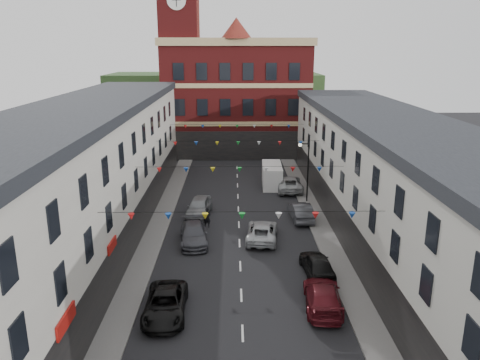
{
  "coord_description": "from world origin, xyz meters",
  "views": [
    {
      "loc": [
        -0.46,
        -29.87,
        14.76
      ],
      "look_at": [
        0.09,
        7.53,
        4.16
      ],
      "focal_mm": 35.0,
      "sensor_mm": 36.0,
      "label": 1
    }
  ],
  "objects_px": {
    "pedestrian": "(207,218)",
    "car_left_e": "(199,207)",
    "car_right_d": "(317,264)",
    "car_right_e": "(301,211)",
    "white_van": "(272,175)",
    "car_right_c": "(323,296)",
    "moving_car": "(262,231)",
    "car_right_f": "(289,183)",
    "street_lamp": "(306,164)",
    "car_left_d": "(193,234)",
    "car_left_c": "(165,304)"
  },
  "relations": [
    {
      "from": "street_lamp",
      "to": "car_left_d",
      "type": "xyz_separation_m",
      "value": [
        -10.15,
        -9.84,
        -3.17
      ]
    },
    {
      "from": "car_left_c",
      "to": "car_right_e",
      "type": "height_order",
      "value": "car_right_e"
    },
    {
      "from": "car_left_e",
      "to": "car_right_d",
      "type": "bearing_deg",
      "value": -46.56
    },
    {
      "from": "car_left_c",
      "to": "car_left_e",
      "type": "bearing_deg",
      "value": 85.69
    },
    {
      "from": "car_left_e",
      "to": "white_van",
      "type": "distance_m",
      "value": 11.97
    },
    {
      "from": "car_right_c",
      "to": "moving_car",
      "type": "xyz_separation_m",
      "value": [
        -2.96,
        10.15,
        -0.03
      ]
    },
    {
      "from": "car_right_d",
      "to": "car_right_f",
      "type": "distance_m",
      "value": 19.32
    },
    {
      "from": "street_lamp",
      "to": "moving_car",
      "type": "bearing_deg",
      "value": -117.07
    },
    {
      "from": "car_right_d",
      "to": "car_right_e",
      "type": "relative_size",
      "value": 0.94
    },
    {
      "from": "white_van",
      "to": "car_right_c",
      "type": "bearing_deg",
      "value": -85.78
    },
    {
      "from": "car_right_c",
      "to": "car_right_e",
      "type": "height_order",
      "value": "car_right_e"
    },
    {
      "from": "white_van",
      "to": "car_right_d",
      "type": "bearing_deg",
      "value": -84.3
    },
    {
      "from": "car_right_f",
      "to": "pedestrian",
      "type": "bearing_deg",
      "value": 53.54
    },
    {
      "from": "car_right_c",
      "to": "white_van",
      "type": "xyz_separation_m",
      "value": [
        -0.96,
        25.31,
        0.45
      ]
    },
    {
      "from": "car_right_c",
      "to": "car_right_d",
      "type": "distance_m",
      "value": 4.17
    },
    {
      "from": "car_left_d",
      "to": "car_right_e",
      "type": "bearing_deg",
      "value": 22.2
    },
    {
      "from": "car_right_f",
      "to": "car_right_c",
      "type": "bearing_deg",
      "value": 89.51
    },
    {
      "from": "car_right_d",
      "to": "white_van",
      "type": "relative_size",
      "value": 0.82
    },
    {
      "from": "car_right_c",
      "to": "car_right_f",
      "type": "relative_size",
      "value": 0.91
    },
    {
      "from": "street_lamp",
      "to": "car_left_e",
      "type": "xyz_separation_m",
      "value": [
        -10.15,
        -3.53,
        -3.08
      ]
    },
    {
      "from": "car_left_d",
      "to": "car_left_e",
      "type": "bearing_deg",
      "value": 83.21
    },
    {
      "from": "car_right_d",
      "to": "pedestrian",
      "type": "relative_size",
      "value": 2.57
    },
    {
      "from": "car_left_d",
      "to": "moving_car",
      "type": "xyz_separation_m",
      "value": [
        5.4,
        0.54,
        -0.03
      ]
    },
    {
      "from": "car_right_e",
      "to": "white_van",
      "type": "xyz_separation_m",
      "value": [
        -1.7,
        10.66,
        0.42
      ]
    },
    {
      "from": "car_left_c",
      "to": "pedestrian",
      "type": "relative_size",
      "value": 2.94
    },
    {
      "from": "car_left_e",
      "to": "white_van",
      "type": "bearing_deg",
      "value": 58.6
    },
    {
      "from": "car_right_c",
      "to": "moving_car",
      "type": "bearing_deg",
      "value": -68.68
    },
    {
      "from": "street_lamp",
      "to": "car_right_d",
      "type": "bearing_deg",
      "value": -95.23
    },
    {
      "from": "car_right_c",
      "to": "car_right_e",
      "type": "bearing_deg",
      "value": -87.83
    },
    {
      "from": "car_right_c",
      "to": "car_right_f",
      "type": "bearing_deg",
      "value": -86.74
    },
    {
      "from": "car_right_f",
      "to": "pedestrian",
      "type": "height_order",
      "value": "pedestrian"
    },
    {
      "from": "car_right_d",
      "to": "car_right_f",
      "type": "bearing_deg",
      "value": -95.09
    },
    {
      "from": "car_left_e",
      "to": "car_right_d",
      "type": "height_order",
      "value": "car_left_e"
    },
    {
      "from": "car_left_d",
      "to": "car_right_c",
      "type": "height_order",
      "value": "car_right_c"
    },
    {
      "from": "car_right_e",
      "to": "moving_car",
      "type": "xyz_separation_m",
      "value": [
        -3.7,
        -4.5,
        -0.07
      ]
    },
    {
      "from": "car_right_c",
      "to": "pedestrian",
      "type": "xyz_separation_m",
      "value": [
        -7.46,
        12.89,
        0.11
      ]
    },
    {
      "from": "car_left_c",
      "to": "car_left_e",
      "type": "xyz_separation_m",
      "value": [
        0.77,
        16.61,
        0.12
      ]
    },
    {
      "from": "car_right_f",
      "to": "car_right_e",
      "type": "bearing_deg",
      "value": 91.32
    },
    {
      "from": "car_left_d",
      "to": "street_lamp",
      "type": "bearing_deg",
      "value": 37.31
    },
    {
      "from": "car_right_e",
      "to": "moving_car",
      "type": "bearing_deg",
      "value": 47.16
    },
    {
      "from": "pedestrian",
      "to": "car_left_e",
      "type": "bearing_deg",
      "value": 120.47
    },
    {
      "from": "car_left_d",
      "to": "car_right_c",
      "type": "xyz_separation_m",
      "value": [
        8.36,
        -9.61,
        0.01
      ]
    },
    {
      "from": "car_left_c",
      "to": "moving_car",
      "type": "distance_m",
      "value": 12.48
    },
    {
      "from": "car_left_e",
      "to": "white_van",
      "type": "height_order",
      "value": "white_van"
    },
    {
      "from": "moving_car",
      "to": "white_van",
      "type": "relative_size",
      "value": 0.95
    },
    {
      "from": "car_left_d",
      "to": "pedestrian",
      "type": "relative_size",
      "value": 2.96
    },
    {
      "from": "car_left_c",
      "to": "car_right_d",
      "type": "relative_size",
      "value": 1.14
    },
    {
      "from": "car_left_e",
      "to": "car_right_d",
      "type": "relative_size",
      "value": 1.1
    },
    {
      "from": "car_left_e",
      "to": "car_right_f",
      "type": "relative_size",
      "value": 0.86
    },
    {
      "from": "car_right_c",
      "to": "car_left_c",
      "type": "bearing_deg",
      "value": 9.45
    }
  ]
}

